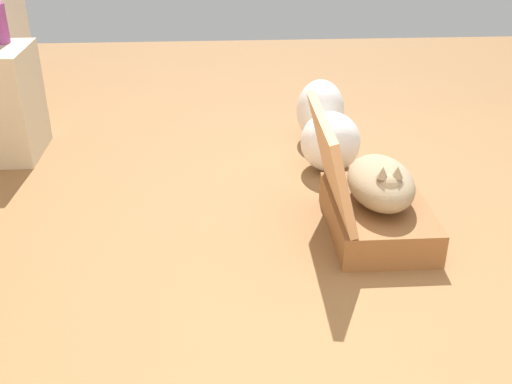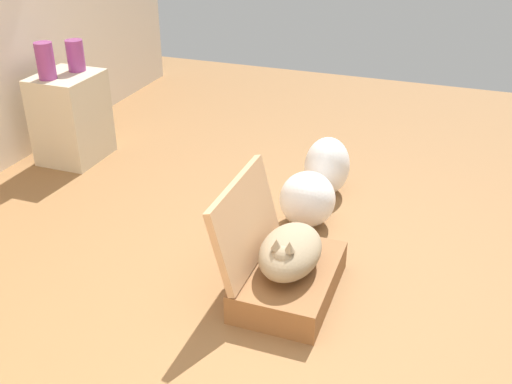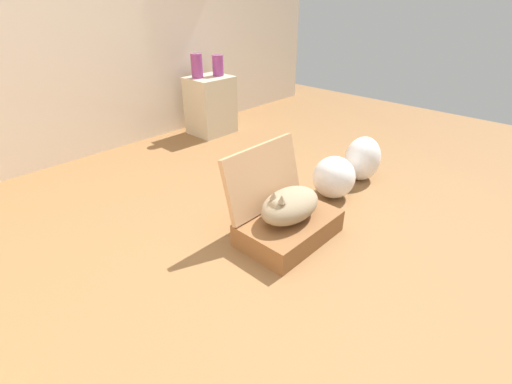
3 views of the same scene
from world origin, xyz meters
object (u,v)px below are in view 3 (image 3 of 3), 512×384
suitcase_base (289,228)px  vase_short (218,65)px  vase_tall (197,66)px  cat (289,205)px  side_table (211,105)px  plastic_bag_clear (363,159)px  plastic_bag_white (334,177)px

suitcase_base → vase_short: bearing=59.7°
suitcase_base → vase_short: vase_short is taller
suitcase_base → vase_tall: (0.87, 1.95, 0.65)m
cat → vase_short: bearing=59.5°
cat → side_table: size_ratio=0.85×
vase_tall → vase_short: vase_tall is taller
plastic_bag_clear → vase_short: 1.86m
plastic_bag_white → side_table: 1.83m
side_table → suitcase_base: bearing=-117.4°
cat → vase_short: size_ratio=2.48×
plastic_bag_clear → vase_short: bearing=89.4°
plastic_bag_clear → side_table: bearing=92.9°
plastic_bag_white → vase_short: vase_short is taller
suitcase_base → plastic_bag_white: plastic_bag_white is taller
vase_tall → side_table: bearing=-22.6°
suitcase_base → plastic_bag_clear: size_ratio=1.70×
plastic_bag_clear → vase_tall: vase_tall is taller
suitcase_base → plastic_bag_clear: 1.09m
plastic_bag_white → vase_tall: 1.94m
plastic_bag_white → vase_tall: bearing=83.5°
plastic_bag_white → vase_tall: vase_tall is taller
vase_tall → vase_short: size_ratio=1.14×
side_table → vase_tall: size_ratio=2.54×
vase_short → suitcase_base: bearing=-120.3°
plastic_bag_clear → vase_short: size_ratio=1.77×
vase_short → plastic_bag_white: bearing=-103.7°
side_table → vase_short: (0.11, -0.03, 0.41)m
cat → vase_tall: (0.88, 1.95, 0.48)m
suitcase_base → vase_tall: vase_tall is taller
vase_short → plastic_bag_clear: bearing=-90.6°
vase_tall → vase_short: (0.22, -0.07, -0.02)m
cat → side_table: (0.99, 1.90, 0.06)m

